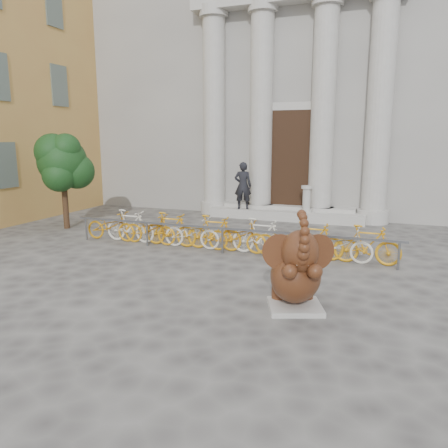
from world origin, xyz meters
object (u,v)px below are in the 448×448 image
at_px(elephant_statue, 296,274).
at_px(bike_rack, 225,233).
at_px(tree, 63,163).
at_px(pedestrian, 243,186).

distance_m(elephant_statue, bike_rack, 4.53).
relative_size(tree, pedestrian, 1.77).
bearing_deg(tree, bike_rack, -8.63).
height_order(tree, pedestrian, tree).
relative_size(bike_rack, tree, 2.88).
relative_size(elephant_statue, tree, 0.59).
distance_m(tree, pedestrian, 6.69).
bearing_deg(elephant_statue, pedestrian, 93.30).
distance_m(bike_rack, tree, 6.62).
height_order(bike_rack, tree, tree).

